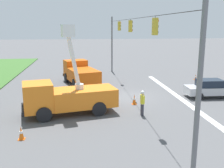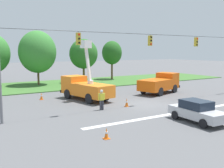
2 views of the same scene
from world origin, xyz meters
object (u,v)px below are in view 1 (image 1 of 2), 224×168
road_worker (142,101)px  traffic_cone_mid_right (134,100)px  traffic_cone_mid_left (196,77)px  utility_truck_support_near (80,73)px  traffic_cone_foreground_right (21,133)px  sedan_silver (210,88)px  utility_truck_bucket_lift (67,96)px

road_worker → traffic_cone_mid_right: (2.64, 0.00, -0.61)m
traffic_cone_mid_left → traffic_cone_mid_right: 12.30m
utility_truck_support_near → traffic_cone_mid_left: 13.13m
traffic_cone_foreground_right → sedan_silver: bearing=-64.2°
utility_truck_support_near → traffic_cone_mid_left: (0.71, -13.08, -0.89)m
utility_truck_bucket_lift → sedan_silver: (3.03, -12.08, -0.56)m
road_worker → traffic_cone_foreground_right: 8.05m
utility_truck_support_near → sedan_silver: bearing=-120.3°
utility_truck_support_near → traffic_cone_foreground_right: 13.87m
utility_truck_bucket_lift → traffic_cone_mid_right: 5.50m
utility_truck_support_near → traffic_cone_foreground_right: (-13.45, 3.26, -0.83)m
traffic_cone_foreground_right → traffic_cone_mid_left: (14.16, -16.33, -0.06)m
utility_truck_support_near → road_worker: 11.23m
utility_truck_support_near → traffic_cone_mid_right: 8.87m
utility_truck_support_near → road_worker: (-10.43, -4.18, -0.20)m
road_worker → traffic_cone_mid_right: size_ratio=2.27×
utility_truck_support_near → sedan_silver: 12.90m
utility_truck_support_near → traffic_cone_mid_right: bearing=-151.8°
utility_truck_support_near → traffic_cone_foreground_right: utility_truck_support_near is taller
traffic_cone_foreground_right → traffic_cone_mid_left: 21.62m
sedan_silver → traffic_cone_mid_left: bearing=-15.1°
utility_truck_support_near → traffic_cone_mid_left: bearing=-86.9°
traffic_cone_foreground_right → utility_truck_support_near: bearing=-13.6°
utility_truck_bucket_lift → traffic_cone_mid_left: 17.39m
utility_truck_bucket_lift → utility_truck_support_near: bearing=-5.7°
utility_truck_support_near → traffic_cone_mid_right: utility_truck_support_near is taller
utility_truck_bucket_lift → sedan_silver: 12.46m
utility_truck_bucket_lift → sedan_silver: size_ratio=1.55×
traffic_cone_foreground_right → utility_truck_bucket_lift: bearing=-30.4°
sedan_silver → traffic_cone_mid_right: 7.08m
sedan_silver → road_worker: bearing=119.5°
utility_truck_bucket_lift → traffic_cone_mid_right: utility_truck_bucket_lift is taller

